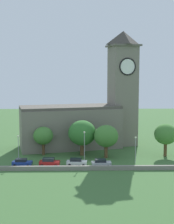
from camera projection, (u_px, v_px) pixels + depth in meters
name	position (u px, v px, depth m)	size (l,w,h in m)	color
ground_plane	(90.00, 149.00, 91.23)	(200.00, 200.00, 0.00)	#3D6633
church	(87.00, 114.00, 93.98)	(34.67, 17.25, 32.64)	slate
quay_barrier	(93.00, 168.00, 72.01)	(56.42, 0.70, 0.95)	gray
car_blue	(22.00, 162.00, 75.18)	(4.53, 2.40, 1.65)	#233D9E
car_red	(49.00, 162.00, 74.83)	(4.69, 2.50, 1.91)	red
car_white	(77.00, 162.00, 75.50)	(4.72, 2.32, 1.65)	silver
car_silver	(101.00, 163.00, 74.55)	(4.48, 2.35, 1.72)	silver
streetlamp_west_end	(18.00, 144.00, 77.17)	(0.44, 0.44, 6.57)	#9EA0A5
streetlamp_west_mid	(84.00, 142.00, 77.15)	(0.44, 0.44, 7.50)	#9EA0A5
streetlamp_central	(136.00, 145.00, 76.95)	(0.44, 0.44, 6.33)	#9EA0A5
tree_riverside_west	(106.00, 136.00, 81.81)	(6.02, 6.02, 8.18)	brown
tree_churchyard	(166.00, 134.00, 83.31)	(5.76, 5.76, 8.24)	brown
tree_by_tower	(82.00, 133.00, 84.21)	(7.09, 7.09, 8.98)	brown
tree_riverside_east	(43.00, 136.00, 84.49)	(5.05, 5.05, 7.31)	brown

